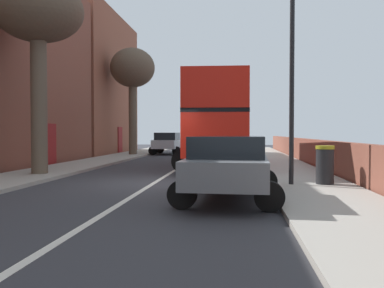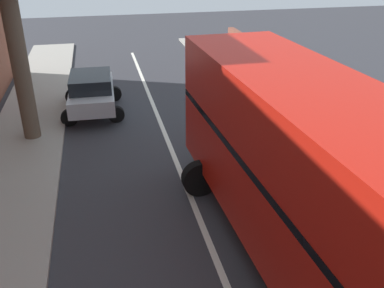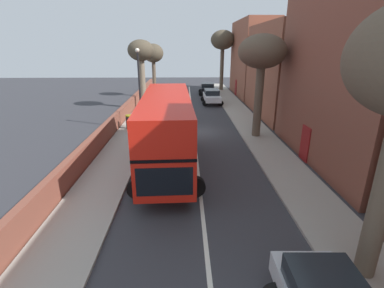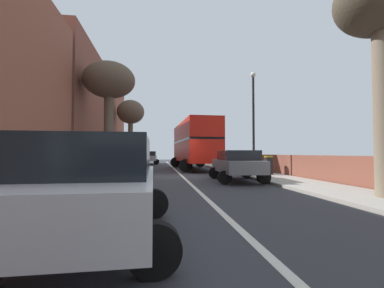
{
  "view_description": "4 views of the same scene",
  "coord_description": "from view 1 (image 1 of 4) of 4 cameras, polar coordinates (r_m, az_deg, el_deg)",
  "views": [
    {
      "loc": [
        2.66,
        -13.05,
        1.65
      ],
      "look_at": [
        0.68,
        5.12,
        1.14
      ],
      "focal_mm": 37.7,
      "sensor_mm": 36.0,
      "label": 1
    },
    {
      "loc": [
        -2.14,
        0.53,
        6.43
      ],
      "look_at": [
        0.02,
        10.05,
        1.67
      ],
      "focal_mm": 39.32,
      "sensor_mm": 36.0,
      "label": 2
    },
    {
      "loc": [
        0.68,
        21.55,
        6.54
      ],
      "look_at": [
        0.3,
        5.88,
        1.04
      ],
      "focal_mm": 26.05,
      "sensor_mm": 36.0,
      "label": 3
    },
    {
      "loc": [
        -1.54,
        -16.17,
        1.44
      ],
      "look_at": [
        1.49,
        6.58,
        2.23
      ],
      "focal_mm": 24.46,
      "sensor_mm": 36.0,
      "label": 4
    }
  ],
  "objects": [
    {
      "name": "ground_plane",
      "position": [
        13.42,
        -5.28,
        -5.46
      ],
      "size": [
        84.0,
        84.0,
        0.0
      ],
      "primitive_type": "plane",
      "color": "#333338"
    },
    {
      "name": "road_centre_line",
      "position": [
        13.42,
        -5.28,
        -5.44
      ],
      "size": [
        0.16,
        54.0,
        0.01
      ],
      "primitive_type": "cube",
      "color": "silver",
      "rests_on": "ground"
    },
    {
      "name": "sidewalk_left",
      "position": [
        15.17,
        -23.79,
        -4.54
      ],
      "size": [
        2.6,
        60.0,
        0.12
      ],
      "primitive_type": "cube",
      "color": "#9E998E",
      "rests_on": "ground"
    },
    {
      "name": "sidewalk_right",
      "position": [
        13.34,
        15.92,
        -5.3
      ],
      "size": [
        2.6,
        60.0,
        0.12
      ],
      "primitive_type": "cube",
      "color": "#9E998E",
      "rests_on": "ground"
    },
    {
      "name": "boundary_wall_right",
      "position": [
        13.63,
        22.38,
        -2.68
      ],
      "size": [
        0.36,
        54.0,
        1.32
      ],
      "primitive_type": "cube",
      "color": "brown",
      "rests_on": "ground"
    },
    {
      "name": "double_decker_bus",
      "position": [
        19.82,
        3.46,
        3.64
      ],
      "size": [
        3.84,
        10.55,
        4.06
      ],
      "color": "red",
      "rests_on": "ground"
    },
    {
      "name": "parked_car_silver_left_1",
      "position": [
        30.66,
        -3.46,
        0.28
      ],
      "size": [
        2.47,
        4.01,
        1.65
      ],
      "color": "#B7BABF",
      "rests_on": "ground"
    },
    {
      "name": "parked_car_grey_right_2",
      "position": [
        9.85,
        5.26,
        -2.73
      ],
      "size": [
        2.62,
        4.51,
        1.57
      ],
      "color": "slate",
      "rests_on": "ground"
    },
    {
      "name": "street_tree_left_0",
      "position": [
        29.34,
        -8.41,
        10.24
      ],
      "size": [
        3.16,
        3.16,
        7.53
      ],
      "color": "brown",
      "rests_on": "sidewalk_left"
    },
    {
      "name": "street_tree_left_2",
      "position": [
        16.75,
        -20.95,
        16.51
      ],
      "size": [
        3.35,
        3.35,
        7.27
      ],
      "color": "brown",
      "rests_on": "sidewalk_left"
    },
    {
      "name": "lamppost_right",
      "position": [
        12.48,
        13.96,
        11.51
      ],
      "size": [
        0.32,
        0.32,
        6.31
      ],
      "color": "black",
      "rests_on": "sidewalk_right"
    },
    {
      "name": "litter_bin_right",
      "position": [
        12.63,
        18.29,
        -2.8
      ],
      "size": [
        0.55,
        0.55,
        1.14
      ],
      "color": "black",
      "rests_on": "sidewalk_right"
    }
  ]
}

